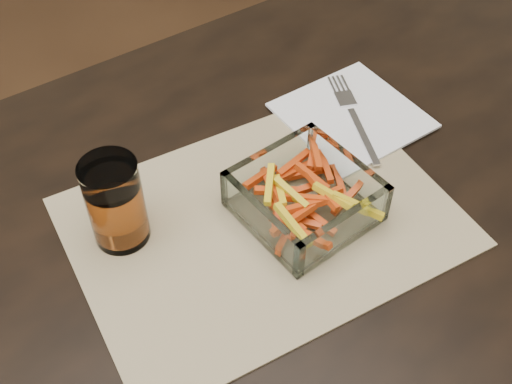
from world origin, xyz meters
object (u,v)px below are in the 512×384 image
Objects in this scene: tumbler at (116,205)px; fork at (353,114)px; glass_bowl at (305,199)px; dining_table at (222,322)px.

fork is at bearing 0.97° from tumbler.
tumbler is (-0.20, 0.09, 0.03)m from glass_bowl.
dining_table is 10.38× the size of glass_bowl.
fork is (0.36, 0.01, -0.05)m from tumbler.
glass_bowl is (0.14, 0.03, 0.11)m from dining_table.
dining_table is at bearing -135.01° from fork.
tumbler reaches higher than dining_table.
tumbler reaches higher than fork.
glass_bowl reaches higher than dining_table.
dining_table is 8.75× the size of fork.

